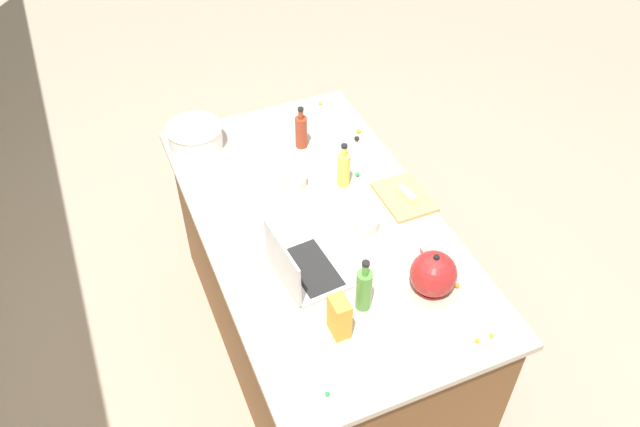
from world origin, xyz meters
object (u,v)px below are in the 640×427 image
(laptop, at_px, (301,267))
(butter_stick_left, at_px, (407,195))
(kitchen_timer, at_px, (357,145))
(bottle_soy, at_px, (301,131))
(bottle_olive, at_px, (364,289))
(ramekin_small, at_px, (366,224))
(mixing_bowl_large, at_px, (195,136))
(cutting_board, at_px, (404,197))
(kettle, at_px, (433,274))
(bottle_oil, at_px, (344,168))
(candy_bag, at_px, (339,317))
(ramekin_medium, at_px, (295,180))

(laptop, distance_m, butter_stick_left, 0.63)
(kitchen_timer, bearing_deg, bottle_soy, 59.10)
(bottle_olive, xyz_separation_m, ramekin_small, (0.36, -0.19, -0.07))
(mixing_bowl_large, distance_m, bottle_soy, 0.51)
(cutting_board, bearing_deg, bottle_soy, 27.75)
(cutting_board, xyz_separation_m, butter_stick_left, (-0.02, 0.00, 0.03))
(bottle_olive, bearing_deg, laptop, 34.52)
(butter_stick_left, bearing_deg, kettle, 162.71)
(bottle_olive, bearing_deg, kettle, -94.79)
(mixing_bowl_large, xyz_separation_m, cutting_board, (-0.73, -0.75, -0.05))
(bottle_olive, xyz_separation_m, butter_stick_left, (0.45, -0.43, -0.06))
(mixing_bowl_large, distance_m, kitchen_timer, 0.77)
(bottle_oil, relative_size, candy_bag, 1.30)
(kettle, relative_size, kitchen_timer, 2.77)
(bottle_olive, distance_m, kitchen_timer, 0.94)
(butter_stick_left, distance_m, ramekin_small, 0.25)
(bottle_olive, height_order, ramekin_medium, bottle_olive)
(kitchen_timer, bearing_deg, candy_bag, 151.27)
(kitchen_timer, bearing_deg, butter_stick_left, -173.09)
(bottle_olive, bearing_deg, kitchen_timer, -23.80)
(bottle_olive, distance_m, cutting_board, 0.64)
(ramekin_small, bearing_deg, candy_bag, 143.60)
(bottle_olive, bearing_deg, candy_bag, 118.48)
(butter_stick_left, xyz_separation_m, kitchen_timer, (0.41, 0.05, -0.00))
(kettle, distance_m, candy_bag, 0.41)
(ramekin_medium, height_order, kitchen_timer, kitchen_timer)
(butter_stick_left, distance_m, ramekin_medium, 0.50)
(mixing_bowl_large, xyz_separation_m, bottle_olive, (-1.19, -0.32, 0.04))
(laptop, relative_size, ramekin_medium, 3.13)
(laptop, relative_size, mixing_bowl_large, 1.22)
(kettle, relative_size, butter_stick_left, 1.94)
(cutting_board, xyz_separation_m, ramekin_medium, (0.27, 0.41, 0.02))
(butter_stick_left, xyz_separation_m, candy_bag, (-0.52, 0.56, 0.05))
(kitchen_timer, bearing_deg, ramekin_small, 159.11)
(bottle_oil, distance_m, bottle_olive, 0.70)
(mixing_bowl_large, height_order, ramekin_medium, mixing_bowl_large)
(kettle, distance_m, cutting_board, 0.52)
(candy_bag, bearing_deg, ramekin_medium, -10.35)
(butter_stick_left, distance_m, candy_bag, 0.77)
(kettle, bearing_deg, laptop, 60.00)
(bottle_olive, distance_m, ramekin_small, 0.42)
(kettle, xyz_separation_m, kitchen_timer, (0.88, -0.10, -0.04))
(kettle, xyz_separation_m, cutting_board, (0.49, -0.15, -0.07))
(mixing_bowl_large, bearing_deg, kettle, -153.71)
(bottle_soy, relative_size, ramekin_small, 2.04)
(ramekin_small, xyz_separation_m, ramekin_medium, (0.38, 0.17, -0.00))
(mixing_bowl_large, relative_size, ramekin_medium, 2.56)
(ramekin_small, bearing_deg, laptop, 111.11)
(kitchen_timer, relative_size, candy_bag, 0.45)
(mixing_bowl_large, xyz_separation_m, candy_bag, (-1.26, -0.19, 0.02))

